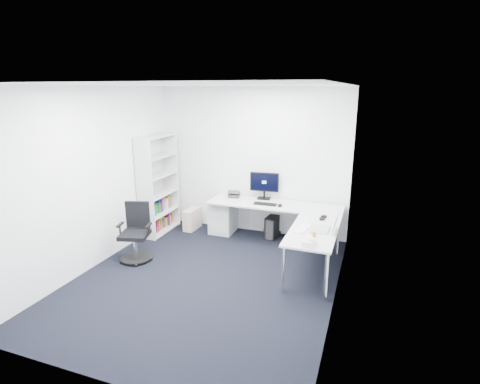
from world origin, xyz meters
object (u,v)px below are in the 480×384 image
(bookshelf, at_px, (158,185))
(task_chair, at_px, (134,233))
(monitor, at_px, (264,185))
(laptop, at_px, (320,221))
(l_desk, at_px, (269,229))

(bookshelf, bearing_deg, task_chair, -75.89)
(task_chair, relative_size, monitor, 1.73)
(bookshelf, distance_m, laptop, 3.20)
(monitor, xyz_separation_m, laptop, (1.20, -1.24, -0.13))
(l_desk, bearing_deg, monitor, 114.54)
(l_desk, xyz_separation_m, laptop, (0.94, -0.67, 0.47))
(bookshelf, height_order, laptop, bookshelf)
(bookshelf, height_order, monitor, bookshelf)
(l_desk, bearing_deg, bookshelf, 178.68)
(monitor, bearing_deg, laptop, -51.08)
(l_desk, xyz_separation_m, monitor, (-0.26, 0.58, 0.60))
(monitor, bearing_deg, bookshelf, -169.78)
(bookshelf, xyz_separation_m, laptop, (3.11, -0.72, -0.10))
(monitor, bearing_deg, l_desk, -70.61)
(monitor, relative_size, laptop, 1.46)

